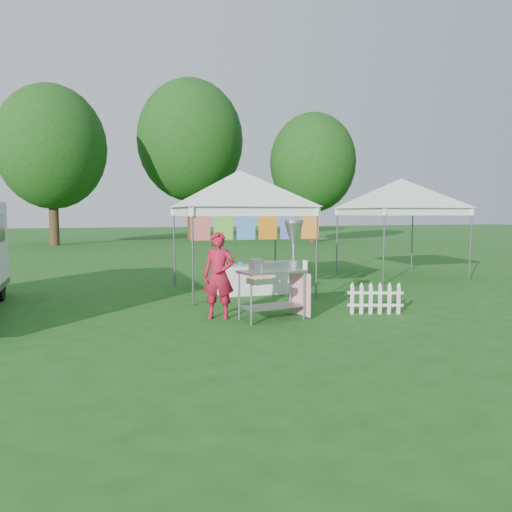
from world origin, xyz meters
name	(u,v)px	position (x,y,z in m)	size (l,w,h in m)	color
ground	(291,322)	(0.00, 0.00, 0.00)	(120.00, 120.00, 0.00)	#1E4F16
canopy_main	(240,171)	(0.00, 3.49, 2.99)	(4.24, 4.24, 3.45)	#59595E
canopy_right	(401,179)	(5.50, 5.00, 2.99)	(4.24, 4.24, 3.45)	#59595E
tree_left	(51,147)	(-6.00, 24.00, 5.83)	(6.40, 6.40, 9.53)	#3B2615
tree_mid	(190,141)	(3.00, 28.00, 7.14)	(7.60, 7.60, 11.52)	#3B2615
tree_right	(313,163)	(10.00, 22.00, 5.18)	(5.60, 5.60, 8.42)	#3B2615
donut_cart	(281,261)	(-0.09, 0.29, 1.08)	(1.34, 1.10, 1.83)	gray
vendor	(219,276)	(-1.19, 0.63, 0.81)	(0.59, 0.39, 1.61)	maroon
picket_fence	(375,300)	(1.80, 0.13, 0.29)	(1.04, 0.35, 0.56)	silver
display_table	(254,279)	(0.29, 3.21, 0.35)	(1.80, 0.70, 0.70)	white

